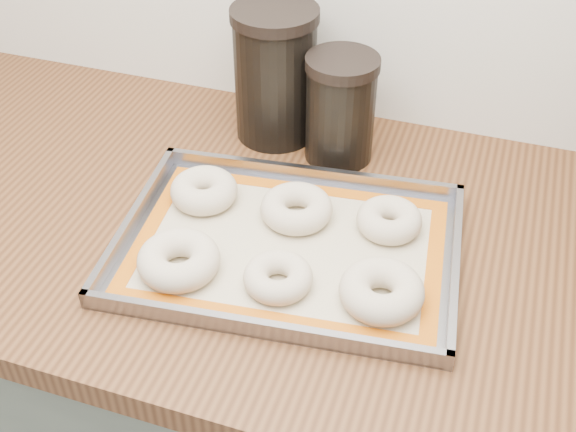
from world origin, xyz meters
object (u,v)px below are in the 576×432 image
(baking_tray, at_px, (288,246))
(bagel_front_mid, at_px, (278,277))
(canister_left, at_px, (275,74))
(bagel_front_right, at_px, (382,291))
(bagel_back_mid, at_px, (296,208))
(bagel_front_left, at_px, (179,260))
(canister_mid, at_px, (340,109))
(bagel_back_right, at_px, (389,220))
(bagel_back_left, at_px, (204,190))

(baking_tray, distance_m, bagel_front_mid, 0.08)
(baking_tray, relative_size, canister_left, 2.24)
(bagel_front_right, xyz_separation_m, bagel_back_mid, (-0.15, 0.12, -0.00))
(bagel_back_mid, relative_size, canister_left, 0.47)
(bagel_front_left, height_order, bagel_front_right, same)
(bagel_back_mid, bearing_deg, bagel_front_left, -126.31)
(bagel_front_mid, bearing_deg, canister_mid, 91.31)
(bagel_front_right, relative_size, bagel_back_right, 1.17)
(baking_tray, bearing_deg, canister_left, 112.43)
(bagel_front_right, height_order, bagel_back_left, same)
(bagel_front_left, relative_size, bagel_front_mid, 1.22)
(bagel_back_left, height_order, bagel_back_mid, bagel_back_left)
(baking_tray, xyz_separation_m, bagel_back_mid, (-0.01, 0.06, 0.02))
(baking_tray, bearing_deg, bagel_back_right, 33.11)
(baking_tray, height_order, canister_mid, canister_mid)
(baking_tray, height_order, bagel_back_right, bagel_back_right)
(bagel_back_mid, bearing_deg, bagel_back_left, -178.01)
(bagel_front_left, xyz_separation_m, bagel_front_right, (0.26, 0.03, 0.00))
(baking_tray, bearing_deg, bagel_back_left, 158.80)
(bagel_front_mid, relative_size, canister_mid, 0.52)
(baking_tray, xyz_separation_m, bagel_front_right, (0.14, -0.06, 0.02))
(bagel_back_left, distance_m, canister_left, 0.24)
(bagel_front_left, xyz_separation_m, bagel_back_left, (-0.03, 0.15, -0.00))
(bagel_front_mid, bearing_deg, bagel_front_right, 6.27)
(bagel_front_right, distance_m, bagel_back_mid, 0.20)
(baking_tray, height_order, canister_left, canister_left)
(bagel_front_right, height_order, bagel_back_mid, bagel_front_right)
(canister_left, bearing_deg, bagel_back_left, -99.62)
(bagel_back_right, bearing_deg, canister_mid, 126.16)
(bagel_front_mid, bearing_deg, bagel_front_left, -173.90)
(bagel_front_left, bearing_deg, bagel_front_right, 6.18)
(bagel_front_left, relative_size, canister_left, 0.50)
(baking_tray, bearing_deg, bagel_back_mid, 97.51)
(bagel_back_mid, relative_size, bagel_back_right, 1.12)
(bagel_back_left, height_order, bagel_back_right, bagel_back_left)
(bagel_front_mid, height_order, bagel_back_mid, bagel_back_mid)
(baking_tray, distance_m, bagel_back_right, 0.15)
(bagel_front_right, bearing_deg, baking_tray, 156.87)
(bagel_back_mid, bearing_deg, baking_tray, -82.49)
(bagel_front_left, xyz_separation_m, canister_mid, (0.13, 0.33, 0.06))
(bagel_back_mid, distance_m, canister_mid, 0.19)
(bagel_back_mid, relative_size, canister_mid, 0.60)
(bagel_front_mid, bearing_deg, bagel_back_mid, 98.27)
(bagel_front_right, bearing_deg, bagel_back_mid, 140.74)
(bagel_back_left, bearing_deg, baking_tray, -21.20)
(bagel_front_right, bearing_deg, canister_mid, 114.67)
(bagel_front_mid, xyz_separation_m, bagel_back_right, (0.11, 0.16, 0.00))
(bagel_front_left, distance_m, bagel_back_right, 0.30)
(baking_tray, distance_m, bagel_back_mid, 0.07)
(bagel_back_left, bearing_deg, bagel_back_right, 4.62)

